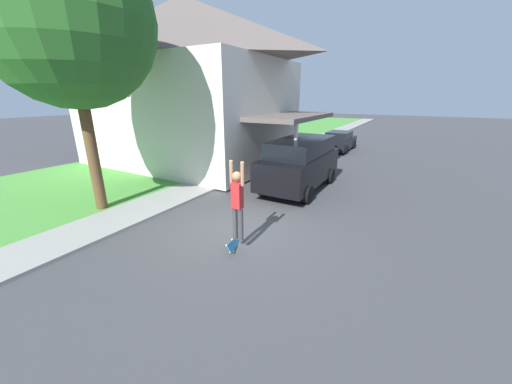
# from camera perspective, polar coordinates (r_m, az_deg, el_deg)

# --- Properties ---
(ground_plane) EXTENTS (120.00, 120.00, 0.00)m
(ground_plane) POSITION_cam_1_polar(r_m,az_deg,el_deg) (8.75, -4.59, -7.31)
(ground_plane) COLOR #3D3D3F
(lawn) EXTENTS (10.00, 80.00, 0.08)m
(lawn) POSITION_cam_1_polar(r_m,az_deg,el_deg) (18.04, -15.05, 5.96)
(lawn) COLOR #478E38
(lawn) RESTS_ON ground_plane
(sidewalk) EXTENTS (1.80, 80.00, 0.10)m
(sidewalk) POSITION_cam_1_polar(r_m,az_deg,el_deg) (15.32, -3.15, 4.42)
(sidewalk) COLOR gray
(sidewalk) RESTS_ON ground_plane
(house) EXTENTS (13.28, 8.51, 8.67)m
(house) POSITION_cam_1_polar(r_m,az_deg,el_deg) (17.53, -13.58, 20.71)
(house) COLOR beige
(house) RESTS_ON lawn
(lawn_tree_near) EXTENTS (4.95, 4.95, 8.26)m
(lawn_tree_near) POSITION_cam_1_polar(r_m,az_deg,el_deg) (10.97, -33.50, 26.58)
(lawn_tree_near) COLOR brown
(lawn_tree_near) RESTS_ON lawn
(lawn_tree_far) EXTENTS (3.63, 3.63, 6.21)m
(lawn_tree_far) POSITION_cam_1_polar(r_m,az_deg,el_deg) (18.39, -1.01, 20.65)
(lawn_tree_far) COLOR brown
(lawn_tree_far) RESTS_ON lawn
(suv_parked) EXTENTS (2.12, 4.84, 2.13)m
(suv_parked) POSITION_cam_1_polar(r_m,az_deg,el_deg) (12.21, 8.82, 5.90)
(suv_parked) COLOR black
(suv_parked) RESTS_ON ground_plane
(car_down_street) EXTENTS (1.85, 4.09, 1.36)m
(car_down_street) POSITION_cam_1_polar(r_m,az_deg,el_deg) (22.04, 16.24, 9.72)
(car_down_street) COLOR black
(car_down_street) RESTS_ON ground_plane
(skateboarder) EXTENTS (0.41, 0.24, 2.05)m
(skateboarder) POSITION_cam_1_polar(r_m,az_deg,el_deg) (7.05, -3.75, -1.63)
(skateboarder) COLOR #38383D
(skateboarder) RESTS_ON ground_plane
(skateboard) EXTENTS (0.38, 0.76, 0.36)m
(skateboard) POSITION_cam_1_polar(r_m,az_deg,el_deg) (7.60, -4.60, -10.47)
(skateboard) COLOR #236B99
(skateboard) RESTS_ON ground_plane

